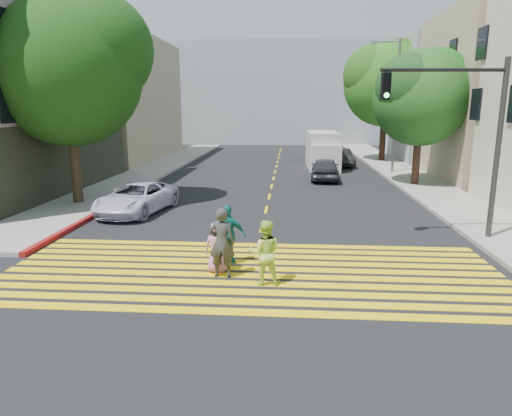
# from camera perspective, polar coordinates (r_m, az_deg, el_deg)

# --- Properties ---
(ground) EXTENTS (120.00, 120.00, 0.00)m
(ground) POSITION_cam_1_polar(r_m,az_deg,el_deg) (11.27, -1.14, -10.29)
(ground) COLOR black
(sidewalk_left) EXTENTS (3.00, 40.00, 0.15)m
(sidewalk_left) POSITION_cam_1_polar(r_m,az_deg,el_deg) (33.98, -12.07, 4.95)
(sidewalk_left) COLOR gray
(sidewalk_left) RESTS_ON ground
(sidewalk_right) EXTENTS (3.00, 60.00, 0.15)m
(sidewalk_right) POSITION_cam_1_polar(r_m,az_deg,el_deg) (26.78, 20.48, 2.47)
(sidewalk_right) COLOR gray
(sidewalk_right) RESTS_ON ground
(curb_red) EXTENTS (0.20, 8.00, 0.16)m
(curb_red) POSITION_cam_1_polar(r_m,az_deg,el_deg) (18.64, -20.94, -1.64)
(curb_red) COLOR maroon
(curb_red) RESTS_ON ground
(crosswalk) EXTENTS (13.40, 5.30, 0.01)m
(crosswalk) POSITION_cam_1_polar(r_m,az_deg,el_deg) (12.45, -0.59, -8.00)
(crosswalk) COLOR yellow
(crosswalk) RESTS_ON ground
(lane_line) EXTENTS (0.12, 34.40, 0.01)m
(lane_line) POSITION_cam_1_polar(r_m,az_deg,el_deg) (33.15, 2.49, 4.91)
(lane_line) COLOR yellow
(lane_line) RESTS_ON ground
(building_left_tan) EXTENTS (12.00, 16.00, 10.00)m
(building_left_tan) POSITION_cam_1_polar(r_m,az_deg,el_deg) (41.94, -20.17, 12.60)
(building_left_tan) COLOR tan
(building_left_tan) RESTS_ON ground
(building_right_grey) EXTENTS (10.00, 10.00, 10.00)m
(building_right_grey) POSITION_cam_1_polar(r_m,az_deg,el_deg) (42.71, 23.96, 12.28)
(building_right_grey) COLOR gray
(building_right_grey) RESTS_ON ground
(backdrop_block) EXTENTS (30.00, 8.00, 12.00)m
(backdrop_block) POSITION_cam_1_polar(r_m,az_deg,el_deg) (58.38, 3.36, 14.05)
(backdrop_block) COLOR gray
(backdrop_block) RESTS_ON ground
(tree_left) EXTENTS (7.04, 6.43, 9.17)m
(tree_left) POSITION_cam_1_polar(r_m,az_deg,el_deg) (21.99, -22.32, 16.34)
(tree_left) COLOR black
(tree_left) RESTS_ON ground
(tree_right_near) EXTENTS (6.84, 6.84, 7.60)m
(tree_right_near) POSITION_cam_1_polar(r_m,az_deg,el_deg) (27.18, 20.05, 13.38)
(tree_right_near) COLOR #472D22
(tree_right_near) RESTS_ON ground
(tree_right_far) EXTENTS (7.99, 7.69, 9.66)m
(tree_right_far) POSITION_cam_1_polar(r_m,az_deg,el_deg) (38.86, 16.07, 15.19)
(tree_right_far) COLOR black
(tree_right_far) RESTS_ON ground
(pedestrian_man) EXTENTS (0.70, 0.47, 1.86)m
(pedestrian_man) POSITION_cam_1_polar(r_m,az_deg,el_deg) (11.87, -4.29, -4.35)
(pedestrian_man) COLOR #353535
(pedestrian_man) RESTS_ON ground
(pedestrian_woman) EXTENTS (0.83, 0.66, 1.65)m
(pedestrian_woman) POSITION_cam_1_polar(r_m,az_deg,el_deg) (11.40, 1.12, -5.59)
(pedestrian_woman) COLOR #CDF24F
(pedestrian_woman) RESTS_ON ground
(pedestrian_child) EXTENTS (0.73, 0.52, 1.40)m
(pedestrian_child) POSITION_cam_1_polar(r_m,az_deg,el_deg) (12.28, -4.90, -4.90)
(pedestrian_child) COLOR pink
(pedestrian_child) RESTS_ON ground
(pedestrian_extra) EXTENTS (1.02, 0.46, 1.70)m
(pedestrian_extra) POSITION_cam_1_polar(r_m,az_deg,el_deg) (12.88, -3.50, -3.36)
(pedestrian_extra) COLOR #116F6B
(pedestrian_extra) RESTS_ON ground
(white_sedan) EXTENTS (2.84, 4.86, 1.27)m
(white_sedan) POSITION_cam_1_polar(r_m,az_deg,el_deg) (19.82, -14.69, 1.23)
(white_sedan) COLOR silver
(white_sedan) RESTS_ON ground
(dark_car_near) EXTENTS (1.91, 4.21, 1.40)m
(dark_car_near) POSITION_cam_1_polar(r_m,az_deg,el_deg) (28.17, 8.62, 4.87)
(dark_car_near) COLOR #27272C
(dark_car_near) RESTS_ON ground
(silver_car) EXTENTS (2.27, 4.69, 1.32)m
(silver_car) POSITION_cam_1_polar(r_m,az_deg,el_deg) (41.37, 7.69, 7.22)
(silver_car) COLOR #9D9D9D
(silver_car) RESTS_ON ground
(dark_car_parked) EXTENTS (1.80, 4.11, 1.31)m
(dark_car_parked) POSITION_cam_1_polar(r_m,az_deg,el_deg) (35.19, 10.57, 6.22)
(dark_car_parked) COLOR black
(dark_car_parked) RESTS_ON ground
(white_van) EXTENTS (2.27, 5.63, 2.63)m
(white_van) POSITION_cam_1_polar(r_m,az_deg,el_deg) (33.57, 8.36, 7.02)
(white_van) COLOR beige
(white_van) RESTS_ON ground
(traffic_signal) EXTENTS (4.01, 0.64, 5.88)m
(traffic_signal) POSITION_cam_1_polar(r_m,az_deg,el_deg) (16.08, 24.83, 9.37)
(traffic_signal) COLOR #303030
(traffic_signal) RESTS_ON ground
(street_lamp) EXTENTS (1.95, 0.23, 8.65)m
(street_lamp) POSITION_cam_1_polar(r_m,az_deg,el_deg) (31.80, 16.85, 13.04)
(street_lamp) COLOR #5D5D5D
(street_lamp) RESTS_ON ground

